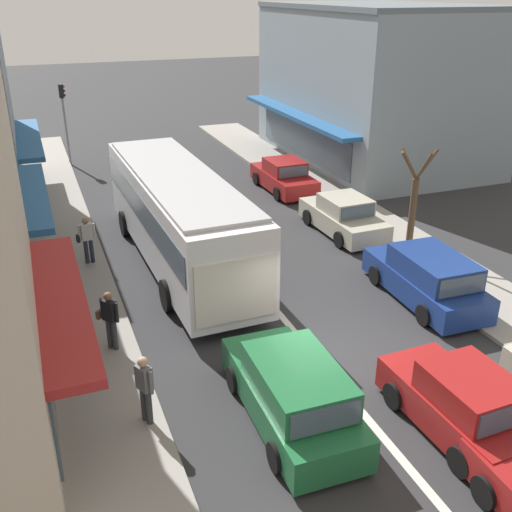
{
  "coord_description": "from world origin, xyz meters",
  "views": [
    {
      "loc": [
        -6.09,
        -11.28,
        8.7
      ],
      "look_at": [
        -0.12,
        4.29,
        1.2
      ],
      "focal_mm": 42.0,
      "sensor_mm": 36.0,
      "label": 1
    }
  ],
  "objects_px": {
    "city_bus": "(178,212)",
    "pedestrian_far_walker": "(145,386)",
    "parked_sedan_kerb_third": "(344,217)",
    "pedestrian_browsing_midblock": "(87,237)",
    "hatchback_behind_bus_near": "(461,404)",
    "traffic_light_downstreet": "(64,111)",
    "wagon_queue_gap_filler": "(293,393)",
    "pedestrian_with_handbag_near": "(110,317)",
    "parked_wagon_kerb_second": "(427,278)",
    "parked_sedan_kerb_rear": "(284,177)",
    "street_tree_right": "(413,204)"
  },
  "relations": [
    {
      "from": "city_bus",
      "to": "pedestrian_far_walker",
      "type": "relative_size",
      "value": 6.7
    },
    {
      "from": "parked_sedan_kerb_third",
      "to": "pedestrian_browsing_midblock",
      "type": "distance_m",
      "value": 9.54
    },
    {
      "from": "hatchback_behind_bus_near",
      "to": "pedestrian_far_walker",
      "type": "xyz_separation_m",
      "value": [
        -6.17,
        2.52,
        0.36
      ]
    },
    {
      "from": "traffic_light_downstreet",
      "to": "pedestrian_far_walker",
      "type": "bearing_deg",
      "value": -91.03
    },
    {
      "from": "wagon_queue_gap_filler",
      "to": "pedestrian_far_walker",
      "type": "xyz_separation_m",
      "value": [
        -2.99,
        0.95,
        0.32
      ]
    },
    {
      "from": "city_bus",
      "to": "pedestrian_with_handbag_near",
      "type": "bearing_deg",
      "value": -122.75
    },
    {
      "from": "parked_sedan_kerb_third",
      "to": "pedestrian_browsing_midblock",
      "type": "xyz_separation_m",
      "value": [
        -9.53,
        0.36,
        0.4
      ]
    },
    {
      "from": "parked_wagon_kerb_second",
      "to": "parked_sedan_kerb_rear",
      "type": "distance_m",
      "value": 11.47
    },
    {
      "from": "parked_sedan_kerb_third",
      "to": "parked_sedan_kerb_rear",
      "type": "height_order",
      "value": "same"
    },
    {
      "from": "wagon_queue_gap_filler",
      "to": "traffic_light_downstreet",
      "type": "bearing_deg",
      "value": 96.33
    },
    {
      "from": "parked_sedan_kerb_third",
      "to": "street_tree_right",
      "type": "relative_size",
      "value": 1.11
    },
    {
      "from": "pedestrian_with_handbag_near",
      "to": "city_bus",
      "type": "bearing_deg",
      "value": 57.25
    },
    {
      "from": "hatchback_behind_bus_near",
      "to": "parked_sedan_kerb_rear",
      "type": "relative_size",
      "value": 0.89
    },
    {
      "from": "hatchback_behind_bus_near",
      "to": "pedestrian_with_handbag_near",
      "type": "height_order",
      "value": "pedestrian_with_handbag_near"
    },
    {
      "from": "hatchback_behind_bus_near",
      "to": "pedestrian_with_handbag_near",
      "type": "distance_m",
      "value": 8.6
    },
    {
      "from": "wagon_queue_gap_filler",
      "to": "hatchback_behind_bus_near",
      "type": "distance_m",
      "value": 3.54
    },
    {
      "from": "city_bus",
      "to": "pedestrian_with_handbag_near",
      "type": "relative_size",
      "value": 6.7
    },
    {
      "from": "parked_wagon_kerb_second",
      "to": "street_tree_right",
      "type": "relative_size",
      "value": 1.19
    },
    {
      "from": "traffic_light_downstreet",
      "to": "pedestrian_with_handbag_near",
      "type": "bearing_deg",
      "value": -91.97
    },
    {
      "from": "wagon_queue_gap_filler",
      "to": "pedestrian_with_handbag_near",
      "type": "height_order",
      "value": "pedestrian_with_handbag_near"
    },
    {
      "from": "pedestrian_browsing_midblock",
      "to": "parked_sedan_kerb_third",
      "type": "bearing_deg",
      "value": -2.19
    },
    {
      "from": "traffic_light_downstreet",
      "to": "pedestrian_browsing_midblock",
      "type": "distance_m",
      "value": 13.68
    },
    {
      "from": "hatchback_behind_bus_near",
      "to": "pedestrian_with_handbag_near",
      "type": "xyz_separation_m",
      "value": [
        -6.43,
        5.7,
        0.36
      ]
    },
    {
      "from": "parked_sedan_kerb_third",
      "to": "street_tree_right",
      "type": "bearing_deg",
      "value": -61.91
    },
    {
      "from": "parked_sedan_kerb_third",
      "to": "street_tree_right",
      "type": "height_order",
      "value": "street_tree_right"
    },
    {
      "from": "wagon_queue_gap_filler",
      "to": "parked_sedan_kerb_third",
      "type": "relative_size",
      "value": 1.07
    },
    {
      "from": "hatchback_behind_bus_near",
      "to": "parked_sedan_kerb_rear",
      "type": "bearing_deg",
      "value": 79.28
    },
    {
      "from": "street_tree_right",
      "to": "parked_sedan_kerb_rear",
      "type": "bearing_deg",
      "value": 99.39
    },
    {
      "from": "hatchback_behind_bus_near",
      "to": "pedestrian_far_walker",
      "type": "height_order",
      "value": "pedestrian_far_walker"
    },
    {
      "from": "city_bus",
      "to": "pedestrian_with_handbag_near",
      "type": "distance_m",
      "value": 5.65
    },
    {
      "from": "parked_sedan_kerb_rear",
      "to": "hatchback_behind_bus_near",
      "type": "bearing_deg",
      "value": -100.72
    },
    {
      "from": "parked_sedan_kerb_third",
      "to": "parked_wagon_kerb_second",
      "type": "bearing_deg",
      "value": -93.16
    },
    {
      "from": "pedestrian_with_handbag_near",
      "to": "pedestrian_far_walker",
      "type": "relative_size",
      "value": 1.0
    },
    {
      "from": "traffic_light_downstreet",
      "to": "pedestrian_far_walker",
      "type": "height_order",
      "value": "traffic_light_downstreet"
    },
    {
      "from": "traffic_light_downstreet",
      "to": "pedestrian_with_handbag_near",
      "type": "height_order",
      "value": "traffic_light_downstreet"
    },
    {
      "from": "city_bus",
      "to": "parked_sedan_kerb_third",
      "type": "height_order",
      "value": "city_bus"
    },
    {
      "from": "traffic_light_downstreet",
      "to": "street_tree_right",
      "type": "xyz_separation_m",
      "value": [
        10.27,
        -16.39,
        -1.05
      ]
    },
    {
      "from": "parked_wagon_kerb_second",
      "to": "pedestrian_far_walker",
      "type": "bearing_deg",
      "value": -163.53
    },
    {
      "from": "hatchback_behind_bus_near",
      "to": "parked_sedan_kerb_rear",
      "type": "xyz_separation_m",
      "value": [
        3.15,
        16.66,
        -0.05
      ]
    },
    {
      "from": "city_bus",
      "to": "parked_sedan_kerb_rear",
      "type": "bearing_deg",
      "value": 43.67
    },
    {
      "from": "city_bus",
      "to": "hatchback_behind_bus_near",
      "type": "relative_size",
      "value": 2.91
    },
    {
      "from": "wagon_queue_gap_filler",
      "to": "parked_wagon_kerb_second",
      "type": "relative_size",
      "value": 1.0
    },
    {
      "from": "street_tree_right",
      "to": "pedestrian_far_walker",
      "type": "distance_m",
      "value": 12.25
    },
    {
      "from": "parked_wagon_kerb_second",
      "to": "traffic_light_downstreet",
      "type": "height_order",
      "value": "traffic_light_downstreet"
    },
    {
      "from": "city_bus",
      "to": "traffic_light_downstreet",
      "type": "bearing_deg",
      "value": 99.27
    },
    {
      "from": "street_tree_right",
      "to": "pedestrian_far_walker",
      "type": "bearing_deg",
      "value": -150.74
    },
    {
      "from": "traffic_light_downstreet",
      "to": "pedestrian_browsing_midblock",
      "type": "bearing_deg",
      "value": -92.46
    },
    {
      "from": "parked_sedan_kerb_rear",
      "to": "pedestrian_browsing_midblock",
      "type": "bearing_deg",
      "value": -150.73
    },
    {
      "from": "street_tree_right",
      "to": "pedestrian_far_walker",
      "type": "xyz_separation_m",
      "value": [
        -10.67,
        -5.97,
        -0.74
      ]
    },
    {
      "from": "parked_sedan_kerb_rear",
      "to": "pedestrian_far_walker",
      "type": "bearing_deg",
      "value": -123.39
    }
  ]
}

